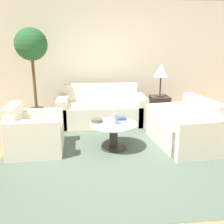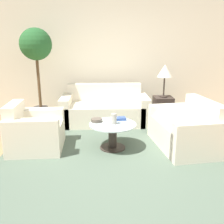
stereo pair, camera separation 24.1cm
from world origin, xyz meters
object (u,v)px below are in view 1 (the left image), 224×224
(sofa_main, at_px, (102,110))
(bowl, at_px, (97,120))
(book_stack, at_px, (119,119))
(potted_plant, at_px, (32,53))
(vase, at_px, (115,119))
(armchair, at_px, (33,134))
(coffee_table, at_px, (114,132))
(table_lamp, at_px, (161,71))
(loveseat, at_px, (187,129))

(sofa_main, relative_size, bowl, 9.97)
(bowl, distance_m, book_stack, 0.39)
(sofa_main, bearing_deg, potted_plant, 178.75)
(vase, xyz_separation_m, book_stack, (0.09, 0.21, -0.06))
(armchair, relative_size, coffee_table, 1.12)
(sofa_main, bearing_deg, bowl, -96.62)
(vase, bearing_deg, table_lamp, 49.16)
(armchair, distance_m, loveseat, 2.54)
(bowl, relative_size, book_stack, 0.76)
(armchair, height_order, potted_plant, potted_plant)
(table_lamp, bearing_deg, armchair, -152.97)
(coffee_table, distance_m, table_lamp, 1.89)
(loveseat, bearing_deg, armchair, -97.42)
(coffee_table, height_order, potted_plant, potted_plant)
(vase, bearing_deg, coffee_table, 152.75)
(table_lamp, bearing_deg, book_stack, -133.44)
(vase, bearing_deg, armchair, 178.05)
(sofa_main, height_order, vase, sofa_main)
(armchair, height_order, book_stack, armchair)
(book_stack, bearing_deg, vase, -120.94)
(potted_plant, distance_m, vase, 2.31)
(table_lamp, distance_m, bowl, 1.92)
(sofa_main, distance_m, table_lamp, 1.50)
(sofa_main, xyz_separation_m, bowl, (-0.15, -1.30, 0.18))
(loveseat, xyz_separation_m, bowl, (-1.51, 0.08, 0.18))
(loveseat, xyz_separation_m, book_stack, (-1.14, 0.17, 0.17))
(table_lamp, bearing_deg, coffee_table, -131.60)
(loveseat, distance_m, potted_plant, 3.31)
(table_lamp, xyz_separation_m, vase, (-1.10, -1.28, -0.60))
(table_lamp, distance_m, vase, 1.79)
(loveseat, xyz_separation_m, potted_plant, (-2.74, 1.41, 1.21))
(armchair, xyz_separation_m, loveseat, (2.54, -0.00, -0.00))
(loveseat, relative_size, vase, 8.01)
(sofa_main, distance_m, bowl, 1.32)
(potted_plant, height_order, vase, potted_plant)
(armchair, relative_size, loveseat, 0.63)
(sofa_main, height_order, bowl, sofa_main)
(armchair, relative_size, potted_plant, 0.43)
(sofa_main, bearing_deg, table_lamp, -6.90)
(table_lamp, xyz_separation_m, bowl, (-1.38, -1.15, -0.65))
(sofa_main, distance_m, armchair, 1.82)
(loveseat, xyz_separation_m, vase, (-1.23, -0.04, 0.24))
(coffee_table, height_order, vase, vase)
(table_lamp, relative_size, book_stack, 2.79)
(potted_plant, bearing_deg, coffee_table, -44.16)
(table_lamp, height_order, book_stack, table_lamp)
(sofa_main, height_order, armchair, sofa_main)
(vase, relative_size, bowl, 0.93)
(vase, distance_m, book_stack, 0.24)
(loveseat, relative_size, table_lamp, 2.03)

